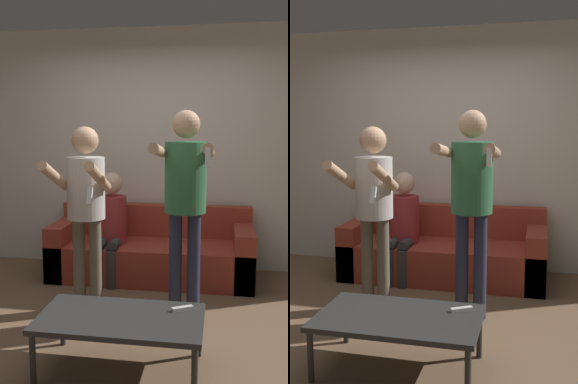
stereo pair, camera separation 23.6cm
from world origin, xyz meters
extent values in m
plane|color=brown|center=(0.00, 0.00, 0.00)|extent=(14.00, 14.00, 0.00)
cube|color=silver|center=(0.00, 1.78, 1.35)|extent=(6.40, 0.06, 2.70)
cube|color=#9E3828|center=(0.03, 1.30, 0.19)|extent=(2.12, 0.81, 0.39)
cube|color=#9E3828|center=(0.03, 1.63, 0.57)|extent=(2.12, 0.16, 0.36)
cube|color=#9E3828|center=(-0.93, 1.30, 0.29)|extent=(0.20, 0.81, 0.58)
cube|color=#9E3828|center=(1.00, 1.30, 0.29)|extent=(0.20, 0.81, 0.58)
cylinder|color=#6B6051|center=(-0.47, 0.37, 0.41)|extent=(0.11, 0.11, 0.83)
cylinder|color=#6B6051|center=(-0.32, 0.37, 0.41)|extent=(0.11, 0.11, 0.83)
cylinder|color=silver|center=(-0.39, 0.37, 1.09)|extent=(0.33, 0.33, 0.53)
sphere|color=tan|center=(-0.39, 0.37, 1.50)|extent=(0.23, 0.23, 0.23)
cylinder|color=tan|center=(-0.58, 0.11, 1.21)|extent=(0.08, 0.54, 0.29)
cylinder|color=tan|center=(-0.21, 0.11, 1.21)|extent=(0.08, 0.54, 0.29)
cube|color=white|center=(-0.21, -0.14, 1.10)|extent=(0.04, 0.08, 0.13)
cylinder|color=#282D47|center=(0.38, 0.37, 0.45)|extent=(0.11, 0.11, 0.91)
cylinder|color=#282D47|center=(0.54, 0.37, 0.45)|extent=(0.11, 0.11, 0.91)
cylinder|color=#337047|center=(0.46, 0.37, 1.20)|extent=(0.34, 0.34, 0.58)
sphere|color=tan|center=(0.46, 0.37, 1.63)|extent=(0.23, 0.23, 0.23)
cylinder|color=tan|center=(0.27, 0.11, 1.43)|extent=(0.08, 0.53, 0.14)
cylinder|color=tan|center=(0.65, 0.11, 1.43)|extent=(0.08, 0.53, 0.14)
cube|color=white|center=(0.65, -0.15, 1.40)|extent=(0.04, 0.04, 0.13)
cylinder|color=#383838|center=(-0.45, 0.92, 0.19)|extent=(0.11, 0.11, 0.39)
cylinder|color=#383838|center=(-0.31, 0.92, 0.19)|extent=(0.11, 0.11, 0.39)
cylinder|color=#383838|center=(-0.45, 1.08, 0.41)|extent=(0.11, 0.32, 0.11)
cylinder|color=#383838|center=(-0.31, 1.08, 0.41)|extent=(0.11, 0.32, 0.11)
cylinder|color=#9E2D33|center=(-0.38, 1.24, 0.64)|extent=(0.31, 0.31, 0.50)
sphere|color=beige|center=(-0.38, 1.24, 1.02)|extent=(0.23, 0.23, 0.23)
cube|color=#2D2D2D|center=(0.12, -0.57, 0.36)|extent=(1.09, 0.62, 0.04)
cylinder|color=#2D2D2D|center=(-0.39, -0.84, 0.17)|extent=(0.04, 0.04, 0.34)
cylinder|color=#2D2D2D|center=(0.62, -0.84, 0.17)|extent=(0.04, 0.04, 0.34)
cylinder|color=#2D2D2D|center=(-0.39, -0.30, 0.17)|extent=(0.04, 0.04, 0.34)
cylinder|color=#2D2D2D|center=(0.62, -0.30, 0.17)|extent=(0.04, 0.04, 0.34)
cube|color=white|center=(0.51, -0.40, 0.39)|extent=(0.15, 0.11, 0.02)
camera|label=1|loc=(0.74, -3.30, 1.61)|focal=42.00mm
camera|label=2|loc=(0.97, -3.25, 1.61)|focal=42.00mm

